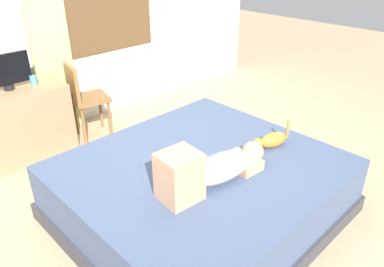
% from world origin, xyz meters
% --- Properties ---
extents(ground_plane, '(16.00, 16.00, 0.00)m').
position_xyz_m(ground_plane, '(0.00, 0.00, 0.00)').
color(ground_plane, tan).
extents(back_wall_with_window, '(6.40, 0.14, 2.90)m').
position_xyz_m(back_wall_with_window, '(0.01, 2.34, 1.45)').
color(back_wall_with_window, silver).
rests_on(back_wall_with_window, ground).
extents(bed, '(2.05, 1.87, 0.50)m').
position_xyz_m(bed, '(-0.09, -0.05, 0.25)').
color(bed, '#38383D').
rests_on(bed, ground).
extents(person_lying, '(0.94, 0.33, 0.34)m').
position_xyz_m(person_lying, '(-0.21, -0.27, 0.61)').
color(person_lying, '#CCB299').
rests_on(person_lying, bed).
extents(cat, '(0.35, 0.18, 0.21)m').
position_xyz_m(cat, '(0.51, -0.28, 0.57)').
color(cat, '#C67A2D').
rests_on(cat, bed).
extents(desk, '(0.90, 0.56, 0.74)m').
position_xyz_m(desk, '(-0.70, 1.94, 0.37)').
color(desk, '#997A56').
rests_on(desk, ground).
extents(tv_monitor, '(0.48, 0.10, 0.35)m').
position_xyz_m(tv_monitor, '(-0.74, 1.94, 0.92)').
color(tv_monitor, black).
rests_on(tv_monitor, desk).
extents(cup, '(0.07, 0.07, 0.09)m').
position_xyz_m(cup, '(-0.51, 1.90, 0.79)').
color(cup, teal).
rests_on(cup, desk).
extents(chair_by_desk, '(0.45, 0.45, 0.86)m').
position_xyz_m(chair_by_desk, '(-0.03, 1.83, 0.51)').
color(chair_by_desk, brown).
rests_on(chair_by_desk, ground).
extents(curtain_left, '(0.44, 0.06, 2.38)m').
position_xyz_m(curtain_left, '(-0.14, 2.22, 1.19)').
color(curtain_left, '#ADCC75').
rests_on(curtain_left, ground).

